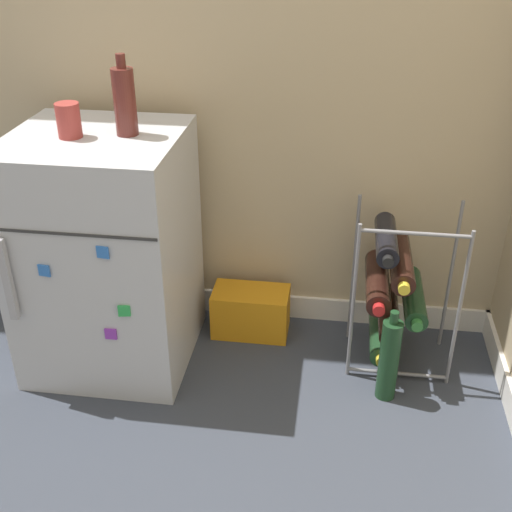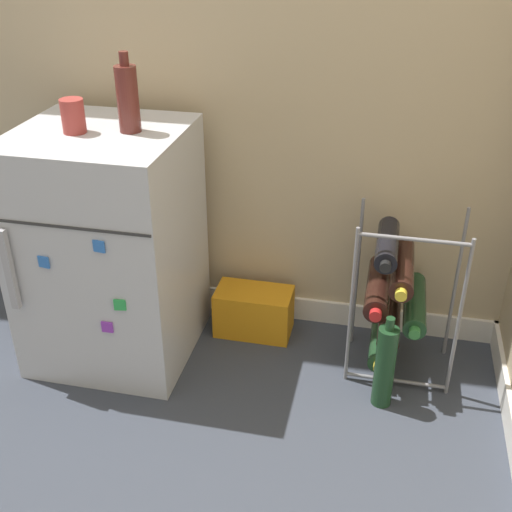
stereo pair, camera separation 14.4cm
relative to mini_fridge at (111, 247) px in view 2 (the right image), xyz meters
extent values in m
plane|color=#333842|center=(0.31, -0.39, -0.40)|extent=(14.00, 14.00, 0.00)
cube|color=silver|center=(0.31, 0.30, -0.35)|extent=(7.00, 0.01, 0.09)
cube|color=#B7BABF|center=(0.00, 0.00, 0.00)|extent=(0.52, 0.50, 0.79)
cube|color=#2D2D2D|center=(0.00, -0.25, 0.19)|extent=(0.51, 0.00, 0.01)
cube|color=#9E9EA3|center=(-0.20, -0.27, 0.04)|extent=(0.02, 0.02, 0.27)
cube|color=blue|center=(0.09, -0.25, 0.15)|extent=(0.04, 0.01, 0.04)
cube|color=blue|center=(-0.09, -0.25, 0.07)|extent=(0.04, 0.01, 0.04)
cube|color=green|center=(0.14, -0.25, -0.05)|extent=(0.04, 0.01, 0.04)
cube|color=purple|center=(0.08, -0.25, -0.13)|extent=(0.04, 0.01, 0.04)
cylinder|color=slate|center=(0.80, -0.02, -0.11)|extent=(0.01, 0.01, 0.56)
cylinder|color=slate|center=(1.13, -0.02, -0.11)|extent=(0.01, 0.01, 0.56)
cylinder|color=slate|center=(0.80, 0.20, -0.11)|extent=(0.01, 0.01, 0.56)
cylinder|color=slate|center=(1.13, 0.20, -0.11)|extent=(0.01, 0.01, 0.56)
cylinder|color=slate|center=(0.96, -0.02, -0.38)|extent=(0.33, 0.01, 0.01)
cylinder|color=slate|center=(0.96, -0.02, 0.15)|extent=(0.33, 0.01, 0.01)
cylinder|color=#19381E|center=(0.91, 0.09, -0.30)|extent=(0.08, 0.26, 0.08)
cylinder|color=gold|center=(0.91, -0.05, -0.30)|extent=(0.04, 0.02, 0.04)
cylinder|color=black|center=(0.92, 0.09, -0.21)|extent=(0.07, 0.28, 0.07)
cylinder|color=gold|center=(0.92, -0.06, -0.21)|extent=(0.03, 0.02, 0.03)
cylinder|color=#19381E|center=(1.00, 0.09, -0.14)|extent=(0.07, 0.30, 0.07)
cylinder|color=#2D7033|center=(1.00, -0.07, -0.14)|extent=(0.03, 0.02, 0.03)
cylinder|color=black|center=(0.88, 0.09, -0.09)|extent=(0.08, 0.30, 0.08)
cylinder|color=red|center=(0.88, -0.07, -0.09)|extent=(0.04, 0.02, 0.04)
cylinder|color=black|center=(0.94, 0.09, -0.01)|extent=(0.07, 0.30, 0.07)
cylinder|color=gold|center=(0.94, -0.07, -0.01)|extent=(0.04, 0.02, 0.04)
cylinder|color=black|center=(0.89, 0.09, 0.07)|extent=(0.07, 0.26, 0.07)
cylinder|color=black|center=(0.89, -0.05, 0.07)|extent=(0.03, 0.02, 0.03)
cube|color=orange|center=(0.44, 0.18, -0.31)|extent=(0.27, 0.15, 0.17)
cylinder|color=maroon|center=(-0.05, -0.03, 0.45)|extent=(0.07, 0.07, 0.10)
cylinder|color=#56231E|center=(0.10, 0.02, 0.49)|extent=(0.07, 0.07, 0.19)
cylinder|color=#56231E|center=(0.10, 0.02, 0.61)|extent=(0.03, 0.03, 0.04)
cylinder|color=#19381E|center=(0.92, -0.11, -0.25)|extent=(0.06, 0.06, 0.28)
cylinder|color=#19381E|center=(0.92, -0.11, -0.09)|extent=(0.03, 0.03, 0.04)
camera|label=1|loc=(0.73, -1.74, 1.00)|focal=45.00mm
camera|label=2|loc=(0.87, -1.71, 1.00)|focal=45.00mm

